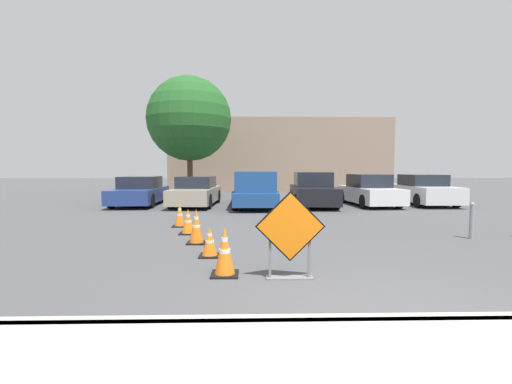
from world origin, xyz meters
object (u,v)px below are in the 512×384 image
Objects in this scene: traffic_cone_third at (196,227)px; traffic_cone_fourth at (188,222)px; road_closed_sign at (290,233)px; parked_car_second at (196,192)px; traffic_cone_fifth at (180,215)px; pickup_truck at (254,191)px; parked_car_fourth at (369,191)px; traffic_cone_second at (210,242)px; parked_car_nearest at (140,192)px; bollard_nearest at (472,219)px; parked_car_fifth at (423,191)px; parked_car_third at (313,190)px; traffic_cone_nearest at (225,251)px.

traffic_cone_third is 1.22× the size of traffic_cone_fourth.
parked_car_second is (-3.10, 10.79, -0.09)m from road_closed_sign.
parked_car_second is (-1.23, 8.17, 0.24)m from traffic_cone_third.
parked_car_second is (-0.38, 5.83, 0.30)m from traffic_cone_fifth.
pickup_truck reaches higher than traffic_cone_fourth.
traffic_cone_third is 10.71m from parked_car_fourth.
parked_car_nearest reaches higher than traffic_cone_second.
parked_car_fifth is at bearing 70.07° from bollard_nearest.
parked_car_third is at bearing 47.88° from traffic_cone_fifth.
parked_car_fourth is at bearing 43.43° from traffic_cone_fourth.
parked_car_fifth is at bearing -175.59° from parked_car_second.
traffic_cone_fifth is 5.82m from pickup_truck.
parked_car_second is at bearing 170.85° from parked_car_nearest.
traffic_cone_second is 0.11× the size of pickup_truck.
parked_car_fourth is (5.09, 10.77, -0.07)m from road_closed_sign.
bollard_nearest is (10.73, -8.15, -0.15)m from parked_car_nearest.
parked_car_fourth is at bearing 64.71° from road_closed_sign.
pickup_truck is 1.30× the size of parked_car_fifth.
traffic_cone_nearest is 1.21× the size of traffic_cone_fourth.
pickup_truck is at bearing 6.38° from parked_car_fifth.
traffic_cone_fourth is at bearing 173.57° from bollard_nearest.
traffic_cone_second is at bearing 51.43° from parked_car_fourth.
parked_car_fifth is at bearing 50.69° from traffic_cone_nearest.
pickup_truck reaches higher than traffic_cone_fifth.
pickup_truck reaches higher than road_closed_sign.
parked_car_second is 1.05× the size of parked_car_fifth.
parked_car_nearest is 1.06× the size of parked_car_fourth.
pickup_truck is (2.35, 5.31, 0.39)m from traffic_cone_fifth.
traffic_cone_second is 8.91m from pickup_truck.
road_closed_sign reaches higher than bollard_nearest.
parked_car_third is at bearing -179.21° from parked_car_second.
traffic_cone_fourth is at bearing 109.55° from traffic_cone_second.
road_closed_sign is at bearing -12.50° from traffic_cone_nearest.
road_closed_sign is 13.55m from parked_car_fifth.
parked_car_second is 0.98× the size of parked_car_third.
parked_car_fourth is (6.13, 10.54, 0.27)m from traffic_cone_nearest.
road_closed_sign is 1.72× the size of traffic_cone_third.
parked_car_third is at bearing -173.82° from pickup_truck.
parked_car_fourth is at bearing 6.97° from parked_car_fifth.
parked_car_fifth reaches higher than bollard_nearest.
pickup_truck is (2.73, -0.52, 0.09)m from parked_car_second.
parked_car_second is at bearing 98.59° from traffic_cone_third.
parked_car_fifth is 4.69× the size of bollard_nearest.
traffic_cone_nearest reaches higher than traffic_cone_fourth.
pickup_truck reaches higher than traffic_cone_third.
bollard_nearest is at bearing -6.43° from traffic_cone_fourth.
parked_car_fourth reaches higher than traffic_cone_fourth.
bollard_nearest is (5.94, 2.77, 0.09)m from traffic_cone_nearest.
road_closed_sign is at bearing -61.27° from traffic_cone_fifth.
road_closed_sign is at bearing 109.03° from parked_car_second.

